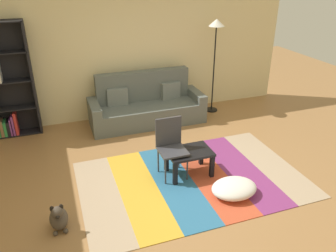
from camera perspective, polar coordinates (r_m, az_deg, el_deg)
The scene contains 11 objects.
ground_plane at distance 5.19m, azimuth 0.75°, elevation -8.45°, with size 14.00×14.00×0.00m, color #9E7042.
back_wall at distance 6.92m, azimuth -6.70°, elevation 12.54°, with size 6.80×0.10×2.70m, color beige.
rug at distance 5.12m, azimuth 4.10°, elevation -9.02°, with size 3.29×2.10×0.01m.
couch at distance 6.78m, azimuth -3.68°, elevation 3.38°, with size 2.26×0.80×1.00m.
bookshelf at distance 6.68m, azimuth -26.54°, elevation 6.04°, with size 0.90×0.28×2.08m.
coffee_table at distance 5.07m, azimuth 3.60°, elevation -5.03°, with size 0.67×0.46×0.40m.
pouf at distance 4.83m, azimuth 11.14°, elevation -10.32°, with size 0.65×0.51×0.21m, color white.
dog at distance 4.41m, azimuth -18.06°, elevation -14.56°, with size 0.22×0.35×0.40m.
standing_lamp at distance 7.02m, azimuth 8.12°, elevation 14.96°, with size 0.32×0.32×1.95m.
tv_remote at distance 5.00m, azimuth 2.58°, elevation -4.28°, with size 0.04×0.15×0.02m, color black.
folding_chair at distance 4.98m, azimuth 0.44°, elevation -2.83°, with size 0.40×0.40×0.90m.
Camera 1 is at (-1.50, -4.02, 2.93)m, focal length 35.94 mm.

